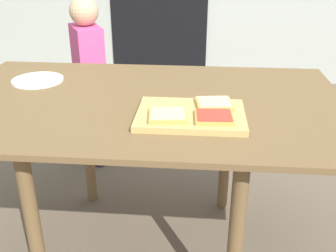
{
  "coord_description": "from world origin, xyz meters",
  "views": [
    {
      "loc": [
        0.21,
        -1.39,
        1.25
      ],
      "look_at": [
        0.09,
        0.0,
        0.6
      ],
      "focal_mm": 42.69,
      "sensor_mm": 36.0,
      "label": 1
    }
  ],
  "objects_px": {
    "dining_table": "(145,120)",
    "child_left": "(89,74)",
    "pizza_slice_near_left": "(168,115)",
    "cutting_board": "(191,115)",
    "pizza_slice_near_right": "(214,117)",
    "plate_white_left": "(38,80)",
    "pizza_slice_far_right": "(214,103)"
  },
  "relations": [
    {
      "from": "dining_table",
      "to": "child_left",
      "type": "xyz_separation_m",
      "value": [
        -0.43,
        0.77,
        -0.07
      ]
    },
    {
      "from": "dining_table",
      "to": "child_left",
      "type": "distance_m",
      "value": 0.88
    },
    {
      "from": "plate_white_left",
      "to": "pizza_slice_near_right",
      "type": "bearing_deg",
      "value": -27.49
    },
    {
      "from": "pizza_slice_far_right",
      "to": "cutting_board",
      "type": "bearing_deg",
      "value": -139.08
    },
    {
      "from": "pizza_slice_near_left",
      "to": "cutting_board",
      "type": "bearing_deg",
      "value": 35.07
    },
    {
      "from": "dining_table",
      "to": "plate_white_left",
      "type": "distance_m",
      "value": 0.52
    },
    {
      "from": "dining_table",
      "to": "pizza_slice_far_right",
      "type": "distance_m",
      "value": 0.3
    },
    {
      "from": "child_left",
      "to": "dining_table",
      "type": "bearing_deg",
      "value": -60.78
    },
    {
      "from": "plate_white_left",
      "to": "pizza_slice_far_right",
      "type": "bearing_deg",
      "value": -19.68
    },
    {
      "from": "pizza_slice_near_right",
      "to": "child_left",
      "type": "xyz_separation_m",
      "value": [
        -0.69,
        0.98,
        -0.18
      ]
    },
    {
      "from": "pizza_slice_far_right",
      "to": "child_left",
      "type": "distance_m",
      "value": 1.11
    },
    {
      "from": "child_left",
      "to": "plate_white_left",
      "type": "bearing_deg",
      "value": -94.78
    },
    {
      "from": "pizza_slice_near_right",
      "to": "cutting_board",
      "type": "bearing_deg",
      "value": 146.29
    },
    {
      "from": "cutting_board",
      "to": "pizza_slice_far_right",
      "type": "height_order",
      "value": "pizza_slice_far_right"
    },
    {
      "from": "dining_table",
      "to": "cutting_board",
      "type": "distance_m",
      "value": 0.26
    },
    {
      "from": "dining_table",
      "to": "pizza_slice_near_left",
      "type": "bearing_deg",
      "value": -62.86
    },
    {
      "from": "dining_table",
      "to": "cutting_board",
      "type": "bearing_deg",
      "value": -41.47
    },
    {
      "from": "pizza_slice_near_left",
      "to": "pizza_slice_near_right",
      "type": "relative_size",
      "value": 1.04
    },
    {
      "from": "cutting_board",
      "to": "pizza_slice_near_left",
      "type": "height_order",
      "value": "pizza_slice_near_left"
    },
    {
      "from": "pizza_slice_near_left",
      "to": "plate_white_left",
      "type": "relative_size",
      "value": 0.62
    },
    {
      "from": "pizza_slice_far_right",
      "to": "plate_white_left",
      "type": "xyz_separation_m",
      "value": [
        -0.74,
        0.26,
        -0.02
      ]
    },
    {
      "from": "pizza_slice_near_left",
      "to": "pizza_slice_near_right",
      "type": "height_order",
      "value": "same"
    },
    {
      "from": "dining_table",
      "to": "plate_white_left",
      "type": "height_order",
      "value": "plate_white_left"
    },
    {
      "from": "plate_white_left",
      "to": "pizza_slice_near_left",
      "type": "bearing_deg",
      "value": -33.11
    },
    {
      "from": "cutting_board",
      "to": "plate_white_left",
      "type": "height_order",
      "value": "cutting_board"
    },
    {
      "from": "pizza_slice_far_right",
      "to": "child_left",
      "type": "bearing_deg",
      "value": 128.69
    },
    {
      "from": "pizza_slice_far_right",
      "to": "dining_table",
      "type": "bearing_deg",
      "value": 160.56
    },
    {
      "from": "cutting_board",
      "to": "plate_white_left",
      "type": "bearing_deg",
      "value": 153.28
    },
    {
      "from": "pizza_slice_near_left",
      "to": "pizza_slice_far_right",
      "type": "relative_size",
      "value": 0.98
    },
    {
      "from": "pizza_slice_far_right",
      "to": "pizza_slice_near_right",
      "type": "relative_size",
      "value": 1.07
    },
    {
      "from": "pizza_slice_near_left",
      "to": "pizza_slice_far_right",
      "type": "xyz_separation_m",
      "value": [
        0.15,
        0.12,
        0.0
      ]
    },
    {
      "from": "pizza_slice_near_left",
      "to": "pizza_slice_near_right",
      "type": "bearing_deg",
      "value": -0.09
    }
  ]
}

